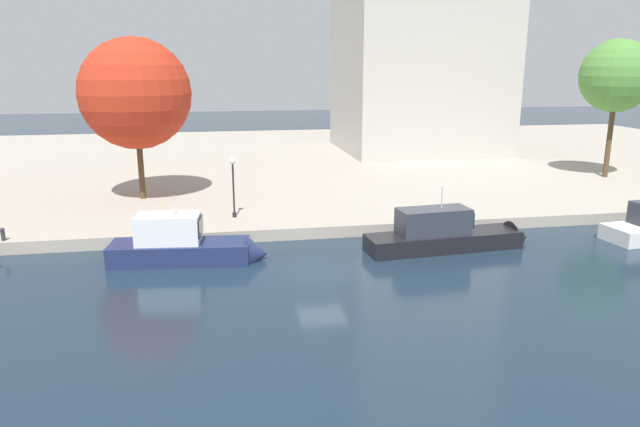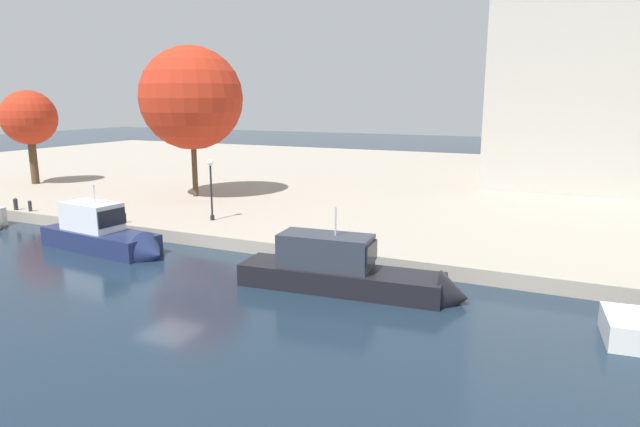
# 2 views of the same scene
# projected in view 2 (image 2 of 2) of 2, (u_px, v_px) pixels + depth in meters

# --- Properties ---
(ground_plane) EXTENTS (220.00, 220.00, 0.00)m
(ground_plane) POSITION_uv_depth(u_px,v_px,m) (168.00, 283.00, 25.70)
(ground_plane) COLOR #192838
(dock_promenade) EXTENTS (120.00, 55.00, 0.75)m
(dock_promenade) POSITION_uv_depth(u_px,v_px,m) (390.00, 181.00, 55.18)
(dock_promenade) COLOR #A39989
(dock_promenade) RESTS_ON ground_plane
(motor_yacht_1) EXTENTS (8.68, 3.12, 4.49)m
(motor_yacht_1) POSITION_uv_depth(u_px,v_px,m) (105.00, 238.00, 30.99)
(motor_yacht_1) COLOR navy
(motor_yacht_1) RESTS_ON ground_plane
(motor_yacht_2) EXTENTS (10.34, 3.03, 4.52)m
(motor_yacht_2) POSITION_uv_depth(u_px,v_px,m) (350.00, 276.00, 24.45)
(motor_yacht_2) COLOR black
(motor_yacht_2) RESTS_ON ground_plane
(mooring_bollard_0) EXTENTS (0.26, 0.26, 0.76)m
(mooring_bollard_0) POSITION_uv_depth(u_px,v_px,m) (30.00, 205.00, 38.22)
(mooring_bollard_0) COLOR #2D2D33
(mooring_bollard_0) RESTS_ON dock_promenade
(mooring_bollard_1) EXTENTS (0.23, 0.23, 0.65)m
(mooring_bollard_1) POSITION_uv_depth(u_px,v_px,m) (125.00, 217.00, 34.68)
(mooring_bollard_1) COLOR #2D2D33
(mooring_bollard_1) RESTS_ON dock_promenade
(mooring_bollard_2) EXTENTS (0.31, 0.31, 0.86)m
(mooring_bollard_2) POSITION_uv_depth(u_px,v_px,m) (16.00, 204.00, 38.64)
(mooring_bollard_2) COLOR #2D2D33
(mooring_bollard_2) RESTS_ON dock_promenade
(lamp_post) EXTENTS (0.42, 0.42, 3.93)m
(lamp_post) POSITION_uv_depth(u_px,v_px,m) (211.00, 181.00, 35.00)
(lamp_post) COLOR black
(lamp_post) RESTS_ON dock_promenade
(tree_0) EXTENTS (5.06, 4.87, 8.46)m
(tree_0) POSITION_uv_depth(u_px,v_px,m) (29.00, 118.00, 49.66)
(tree_0) COLOR #4C3823
(tree_0) RESTS_ON dock_promenade
(tree_2) EXTENTS (7.98, 7.98, 11.71)m
(tree_2) POSITION_uv_depth(u_px,v_px,m) (193.00, 99.00, 42.82)
(tree_2) COLOR #4C3823
(tree_2) RESTS_ON dock_promenade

